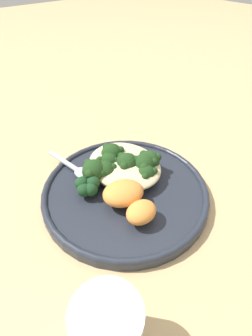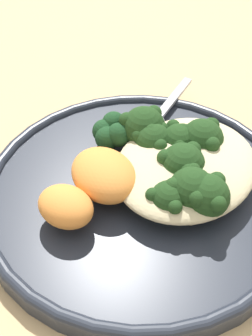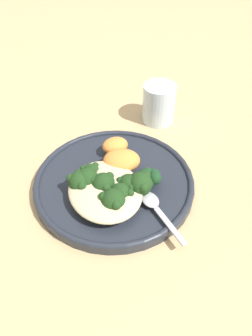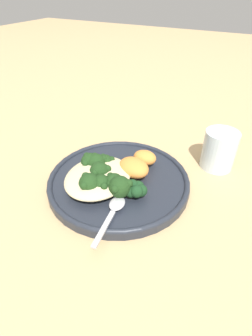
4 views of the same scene
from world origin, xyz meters
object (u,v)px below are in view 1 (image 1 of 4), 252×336
broccoli_stalk_0 (143,178)px  broccoli_stalk_7 (98,174)px  sweet_potato_chunk_1 (141,212)px  water_glass (108,330)px  broccoli_stalk_4 (114,160)px  plate (125,191)px  broccoli_stalk_2 (142,167)px  broccoli_stalk_1 (145,166)px  broccoli_stalk_3 (127,165)px  quinoa_mound (124,165)px  broccoli_stalk_6 (108,173)px  broccoli_stalk_5 (110,166)px  kale_tuft (88,185)px  sweet_potato_chunk_0 (123,193)px  spoon (78,170)px

broccoli_stalk_0 → broccoli_stalk_7: size_ratio=0.84×
broccoli_stalk_0 → sweet_potato_chunk_1: bearing=-135.4°
water_glass → broccoli_stalk_4: bearing=140.5°
plate → broccoli_stalk_2: bearing=94.3°
broccoli_stalk_1 → broccoli_stalk_3: bearing=125.4°
broccoli_stalk_0 → broccoli_stalk_2: (-0.02, 0.02, 0.00)m
broccoli_stalk_1 → broccoli_stalk_4: broccoli_stalk_4 is taller
broccoli_stalk_0 → broccoli_stalk_7: broccoli_stalk_7 is taller
plate → broccoli_stalk_1: 0.06m
broccoli_stalk_2 → water_glass: bearing=-158.3°
broccoli_stalk_3 → water_glass: 0.27m
quinoa_mound → broccoli_stalk_7: 0.06m
plate → water_glass: size_ratio=3.33×
broccoli_stalk_1 → broccoli_stalk_4: 0.06m
broccoli_stalk_4 → broccoli_stalk_6: bearing=147.6°
quinoa_mound → broccoli_stalk_5: size_ratio=1.54×
broccoli_stalk_2 → broccoli_stalk_5: broccoli_stalk_2 is taller
broccoli_stalk_1 → broccoli_stalk_3: (-0.02, -0.03, 0.00)m
broccoli_stalk_0 → plate: bearing=152.9°
broccoli_stalk_0 → broccoli_stalk_2: bearing=47.4°
quinoa_mound → broccoli_stalk_6: (0.00, -0.04, 0.00)m
broccoli_stalk_5 → kale_tuft: 0.06m
broccoli_stalk_2 → sweet_potato_chunk_0: (0.03, -0.07, -0.00)m
broccoli_stalk_6 → broccoli_stalk_2: bearing=-118.3°
broccoli_stalk_4 → spoon: 0.07m
quinoa_mound → broccoli_stalk_7: bearing=-95.4°
broccoli_stalk_6 → broccoli_stalk_7: broccoli_stalk_7 is taller
broccoli_stalk_6 → broccoli_stalk_5: bearing=-48.9°
sweet_potato_chunk_0 → water_glass: bearing=-44.3°
quinoa_mound → broccoli_stalk_0: size_ratio=1.59×
broccoli_stalk_1 → sweet_potato_chunk_0: size_ratio=1.62×
broccoli_stalk_1 → broccoli_stalk_7: broccoli_stalk_7 is taller
quinoa_mound → broccoli_stalk_2: broccoli_stalk_2 is taller
sweet_potato_chunk_1 → spoon: (-0.16, -0.01, -0.01)m
broccoli_stalk_3 → water_glass: size_ratio=0.84×
broccoli_stalk_3 → broccoli_stalk_0: bearing=-131.9°
broccoli_stalk_2 → broccoli_stalk_6: bearing=134.7°
broccoli_stalk_4 → broccoli_stalk_1: bearing=-121.6°
plate → broccoli_stalk_7: 0.06m
quinoa_mound → kale_tuft: size_ratio=3.41×
broccoli_stalk_1 → water_glass: (0.17, -0.22, 0.00)m
broccoli_stalk_3 → kale_tuft: bearing=128.4°
broccoli_stalk_6 → kale_tuft: 0.04m
spoon → broccoli_stalk_5: bearing=-143.0°
water_glass → broccoli_stalk_6: bearing=142.9°
water_glass → broccoli_stalk_7: bearing=146.7°
broccoli_stalk_1 → broccoli_stalk_3: broccoli_stalk_3 is taller
plate → quinoa_mound: bearing=142.0°
broccoli_stalk_5 → spoon: size_ratio=0.79×
plate → sweet_potato_chunk_0: (0.02, -0.02, 0.03)m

